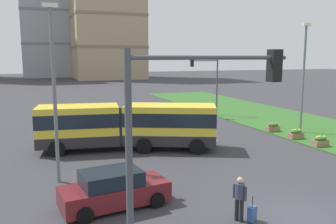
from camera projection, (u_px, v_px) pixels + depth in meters
name	position (u px, v px, depth m)	size (l,w,h in m)	color
ground_plane	(298.00, 216.00, 13.70)	(260.00, 260.00, 0.00)	#38383D
articulated_bus	(128.00, 125.00, 23.30)	(11.86, 5.84, 3.00)	yellow
car_black_sedan	(78.00, 120.00, 30.41)	(4.41, 2.05, 1.58)	black
car_maroon_sedan	(114.00, 189.00, 14.44)	(4.60, 2.47, 1.58)	maroon
pedestrian_crossing	(240.00, 196.00, 13.14)	(0.36, 0.52, 1.74)	black
rolling_suitcase	(252.00, 214.00, 13.22)	(0.43, 0.39, 0.97)	#335693
flower_planter_2	(320.00, 141.00, 24.05)	(1.10, 0.56, 0.74)	#937051
flower_planter_3	(296.00, 134.00, 26.28)	(1.10, 0.56, 0.74)	#937051
flower_planter_4	(273.00, 127.00, 28.83)	(1.10, 0.56, 0.74)	#937051
traffic_light_near_left	(184.00, 136.00, 8.07)	(4.12, 0.28, 6.36)	#474C51
traffic_light_far_right	(208.00, 77.00, 35.96)	(3.26, 0.28, 5.98)	#474C51
streetlight_left	(54.00, 87.00, 16.71)	(0.70, 0.28, 8.63)	slate
streetlight_median	(303.00, 74.00, 27.83)	(0.70, 0.28, 8.75)	slate
apartment_tower_centre	(106.00, 2.00, 97.59)	(19.00, 17.63, 42.34)	tan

